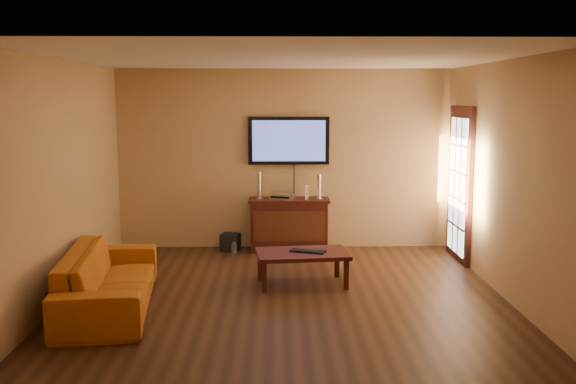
{
  "coord_description": "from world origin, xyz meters",
  "views": [
    {
      "loc": [
        -0.09,
        -7.15,
        2.27
      ],
      "look_at": [
        0.04,
        0.8,
        1.1
      ],
      "focal_mm": 40.0,
      "sensor_mm": 36.0,
      "label": 1
    }
  ],
  "objects_px": {
    "television": "(289,141)",
    "game_console": "(307,192)",
    "coffee_table": "(302,256)",
    "sofa": "(108,269)",
    "keyboard": "(308,251)",
    "speaker_left": "(259,187)",
    "subwoofer": "(230,242)",
    "speaker_right": "(319,188)",
    "av_receiver": "(282,196)",
    "bottle": "(234,250)",
    "media_console": "(289,224)"
  },
  "relations": [
    {
      "from": "media_console",
      "to": "television",
      "type": "height_order",
      "value": "television"
    },
    {
      "from": "speaker_left",
      "to": "subwoofer",
      "type": "xyz_separation_m",
      "value": [
        -0.43,
        -0.04,
        -0.84
      ]
    },
    {
      "from": "television",
      "to": "speaker_right",
      "type": "relative_size",
      "value": 3.32
    },
    {
      "from": "game_console",
      "to": "bottle",
      "type": "bearing_deg",
      "value": -153.21
    },
    {
      "from": "speaker_left",
      "to": "subwoofer",
      "type": "relative_size",
      "value": 1.54
    },
    {
      "from": "sofa",
      "to": "keyboard",
      "type": "distance_m",
      "value": 2.36
    },
    {
      "from": "speaker_right",
      "to": "subwoofer",
      "type": "distance_m",
      "value": 1.56
    },
    {
      "from": "av_receiver",
      "to": "bottle",
      "type": "height_order",
      "value": "av_receiver"
    },
    {
      "from": "subwoofer",
      "to": "bottle",
      "type": "height_order",
      "value": "subwoofer"
    },
    {
      "from": "media_console",
      "to": "game_console",
      "type": "bearing_deg",
      "value": -1.99
    },
    {
      "from": "media_console",
      "to": "sofa",
      "type": "bearing_deg",
      "value": -127.14
    },
    {
      "from": "keyboard",
      "to": "game_console",
      "type": "bearing_deg",
      "value": 87.91
    },
    {
      "from": "speaker_right",
      "to": "sofa",
      "type": "bearing_deg",
      "value": -132.84
    },
    {
      "from": "media_console",
      "to": "speaker_left",
      "type": "height_order",
      "value": "speaker_left"
    },
    {
      "from": "media_console",
      "to": "av_receiver",
      "type": "xyz_separation_m",
      "value": [
        -0.1,
        0.01,
        0.43
      ]
    },
    {
      "from": "speaker_right",
      "to": "game_console",
      "type": "relative_size",
      "value": 1.84
    },
    {
      "from": "media_console",
      "to": "bottle",
      "type": "bearing_deg",
      "value": -154.16
    },
    {
      "from": "coffee_table",
      "to": "speaker_left",
      "type": "distance_m",
      "value": 2.0
    },
    {
      "from": "television",
      "to": "speaker_right",
      "type": "height_order",
      "value": "television"
    },
    {
      "from": "television",
      "to": "keyboard",
      "type": "xyz_separation_m",
      "value": [
        0.2,
        -1.99,
        -1.21
      ]
    },
    {
      "from": "keyboard",
      "to": "speaker_left",
      "type": "bearing_deg",
      "value": 109.45
    },
    {
      "from": "sofa",
      "to": "coffee_table",
      "type": "bearing_deg",
      "value": -75.09
    },
    {
      "from": "coffee_table",
      "to": "sofa",
      "type": "relative_size",
      "value": 0.53
    },
    {
      "from": "speaker_left",
      "to": "media_console",
      "type": "bearing_deg",
      "value": -3.03
    },
    {
      "from": "media_console",
      "to": "game_console",
      "type": "xyz_separation_m",
      "value": [
        0.27,
        -0.01,
        0.49
      ]
    },
    {
      "from": "media_console",
      "to": "speaker_right",
      "type": "relative_size",
      "value": 3.28
    },
    {
      "from": "sofa",
      "to": "speaker_left",
      "type": "height_order",
      "value": "speaker_left"
    },
    {
      "from": "sofa",
      "to": "game_console",
      "type": "relative_size",
      "value": 11.18
    },
    {
      "from": "coffee_table",
      "to": "speaker_right",
      "type": "distance_m",
      "value": 1.91
    },
    {
      "from": "speaker_right",
      "to": "av_receiver",
      "type": "bearing_deg",
      "value": 178.68
    },
    {
      "from": "speaker_left",
      "to": "game_console",
      "type": "xyz_separation_m",
      "value": [
        0.71,
        -0.03,
        -0.08
      ]
    },
    {
      "from": "media_console",
      "to": "keyboard",
      "type": "bearing_deg",
      "value": -83.68
    },
    {
      "from": "sofa",
      "to": "bottle",
      "type": "distance_m",
      "value": 2.57
    },
    {
      "from": "speaker_left",
      "to": "subwoofer",
      "type": "height_order",
      "value": "speaker_left"
    },
    {
      "from": "coffee_table",
      "to": "speaker_right",
      "type": "height_order",
      "value": "speaker_right"
    },
    {
      "from": "game_console",
      "to": "av_receiver",
      "type": "bearing_deg",
      "value": -175.66
    },
    {
      "from": "media_console",
      "to": "coffee_table",
      "type": "relative_size",
      "value": 1.03
    },
    {
      "from": "speaker_left",
      "to": "av_receiver",
      "type": "height_order",
      "value": "speaker_left"
    },
    {
      "from": "speaker_left",
      "to": "keyboard",
      "type": "height_order",
      "value": "speaker_left"
    },
    {
      "from": "media_console",
      "to": "television",
      "type": "relative_size",
      "value": 0.99
    },
    {
      "from": "media_console",
      "to": "speaker_right",
      "type": "bearing_deg",
      "value": -0.44
    },
    {
      "from": "television",
      "to": "game_console",
      "type": "bearing_deg",
      "value": -36.92
    },
    {
      "from": "speaker_right",
      "to": "speaker_left",
      "type": "bearing_deg",
      "value": 178.27
    },
    {
      "from": "media_console",
      "to": "sofa",
      "type": "relative_size",
      "value": 0.54
    },
    {
      "from": "sofa",
      "to": "speaker_left",
      "type": "xyz_separation_m",
      "value": [
        1.56,
        2.67,
        0.53
      ]
    },
    {
      "from": "bottle",
      "to": "sofa",
      "type": "bearing_deg",
      "value": -118.01
    },
    {
      "from": "bottle",
      "to": "keyboard",
      "type": "height_order",
      "value": "keyboard"
    },
    {
      "from": "speaker_right",
      "to": "media_console",
      "type": "bearing_deg",
      "value": 179.56
    },
    {
      "from": "subwoofer",
      "to": "sofa",
      "type": "bearing_deg",
      "value": -100.76
    },
    {
      "from": "subwoofer",
      "to": "bottle",
      "type": "bearing_deg",
      "value": -65.99
    }
  ]
}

